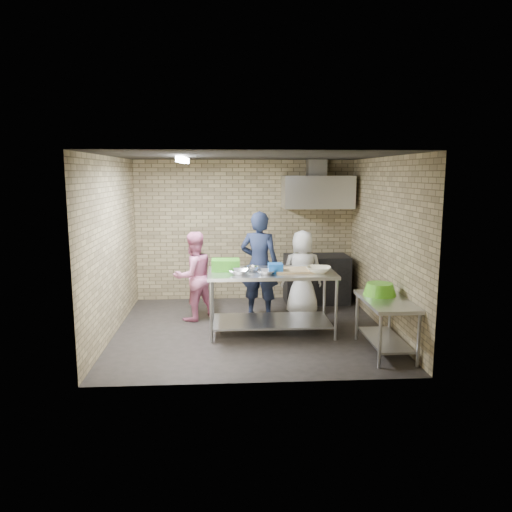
{
  "coord_description": "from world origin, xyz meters",
  "views": [
    {
      "loc": [
        -0.39,
        -7.48,
        2.44
      ],
      "look_at": [
        0.1,
        0.2,
        1.15
      ],
      "focal_mm": 34.56,
      "sensor_mm": 36.0,
      "label": 1
    }
  ],
  "objects_px": {
    "green_crate": "(226,265)",
    "man_navy": "(259,265)",
    "bottle_red": "(318,195)",
    "stove": "(316,279)",
    "prep_table": "(271,302)",
    "bottle_green": "(339,196)",
    "blue_tub": "(275,268)",
    "green_basin": "(380,289)",
    "woman_white": "(302,273)",
    "side_counter": "(385,326)",
    "woman_pink": "(194,276)"
  },
  "relations": [
    {
      "from": "green_crate",
      "to": "man_navy",
      "type": "height_order",
      "value": "man_navy"
    },
    {
      "from": "bottle_red",
      "to": "man_navy",
      "type": "xyz_separation_m",
      "value": [
        -1.21,
        -1.16,
        -1.12
      ]
    },
    {
      "from": "stove",
      "to": "man_navy",
      "type": "relative_size",
      "value": 0.66
    },
    {
      "from": "prep_table",
      "to": "stove",
      "type": "xyz_separation_m",
      "value": [
        1.03,
        1.78,
        -0.03
      ]
    },
    {
      "from": "prep_table",
      "to": "green_crate",
      "type": "relative_size",
      "value": 4.5
    },
    {
      "from": "bottle_green",
      "to": "man_navy",
      "type": "bearing_deg",
      "value": -144.11
    },
    {
      "from": "bottle_red",
      "to": "man_navy",
      "type": "relative_size",
      "value": 0.1
    },
    {
      "from": "blue_tub",
      "to": "green_basin",
      "type": "bearing_deg",
      "value": -23.59
    },
    {
      "from": "blue_tub",
      "to": "woman_white",
      "type": "xyz_separation_m",
      "value": [
        0.58,
        1.07,
        -0.3
      ]
    },
    {
      "from": "side_counter",
      "to": "woman_white",
      "type": "xyz_separation_m",
      "value": [
        -0.85,
        1.94,
        0.36
      ]
    },
    {
      "from": "woman_pink",
      "to": "woman_white",
      "type": "height_order",
      "value": "woman_pink"
    },
    {
      "from": "green_basin",
      "to": "blue_tub",
      "type": "bearing_deg",
      "value": 156.41
    },
    {
      "from": "green_crate",
      "to": "bottle_green",
      "type": "relative_size",
      "value": 2.86
    },
    {
      "from": "blue_tub",
      "to": "bottle_green",
      "type": "distance_m",
      "value": 2.74
    },
    {
      "from": "blue_tub",
      "to": "woman_white",
      "type": "height_order",
      "value": "woman_white"
    },
    {
      "from": "woman_pink",
      "to": "green_basin",
      "type": "bearing_deg",
      "value": 117.63
    },
    {
      "from": "prep_table",
      "to": "green_crate",
      "type": "distance_m",
      "value": 0.91
    },
    {
      "from": "side_counter",
      "to": "bottle_red",
      "type": "height_order",
      "value": "bottle_red"
    },
    {
      "from": "prep_table",
      "to": "woman_pink",
      "type": "distance_m",
      "value": 1.48
    },
    {
      "from": "prep_table",
      "to": "stove",
      "type": "relative_size",
      "value": 1.61
    },
    {
      "from": "prep_table",
      "to": "side_counter",
      "type": "distance_m",
      "value": 1.78
    },
    {
      "from": "stove",
      "to": "blue_tub",
      "type": "height_order",
      "value": "blue_tub"
    },
    {
      "from": "prep_table",
      "to": "blue_tub",
      "type": "xyz_separation_m",
      "value": [
        0.05,
        -0.1,
        0.55
      ]
    },
    {
      "from": "stove",
      "to": "green_basin",
      "type": "height_order",
      "value": "green_basin"
    },
    {
      "from": "prep_table",
      "to": "blue_tub",
      "type": "relative_size",
      "value": 9.0
    },
    {
      "from": "blue_tub",
      "to": "man_navy",
      "type": "relative_size",
      "value": 0.12
    },
    {
      "from": "stove",
      "to": "bottle_green",
      "type": "distance_m",
      "value": 1.65
    },
    {
      "from": "stove",
      "to": "green_crate",
      "type": "relative_size",
      "value": 2.8
    },
    {
      "from": "stove",
      "to": "bottle_red",
      "type": "height_order",
      "value": "bottle_red"
    },
    {
      "from": "side_counter",
      "to": "man_navy",
      "type": "distance_m",
      "value": 2.49
    },
    {
      "from": "prep_table",
      "to": "bottle_green",
      "type": "distance_m",
      "value": 2.94
    },
    {
      "from": "man_navy",
      "to": "woman_pink",
      "type": "distance_m",
      "value": 1.13
    },
    {
      "from": "man_navy",
      "to": "woman_pink",
      "type": "bearing_deg",
      "value": 23.91
    },
    {
      "from": "man_navy",
      "to": "woman_pink",
      "type": "relative_size",
      "value": 1.22
    },
    {
      "from": "prep_table",
      "to": "stove",
      "type": "distance_m",
      "value": 2.06
    },
    {
      "from": "green_crate",
      "to": "woman_pink",
      "type": "xyz_separation_m",
      "value": [
        -0.54,
        0.65,
        -0.31
      ]
    },
    {
      "from": "green_basin",
      "to": "man_navy",
      "type": "xyz_separation_m",
      "value": [
        -1.59,
        1.58,
        0.08
      ]
    },
    {
      "from": "blue_tub",
      "to": "bottle_green",
      "type": "relative_size",
      "value": 1.43
    },
    {
      "from": "man_navy",
      "to": "woman_white",
      "type": "height_order",
      "value": "man_navy"
    },
    {
      "from": "stove",
      "to": "woman_white",
      "type": "bearing_deg",
      "value": -116.4
    },
    {
      "from": "side_counter",
      "to": "bottle_green",
      "type": "distance_m",
      "value": 3.41
    },
    {
      "from": "bottle_green",
      "to": "woman_pink",
      "type": "distance_m",
      "value": 3.25
    },
    {
      "from": "stove",
      "to": "man_navy",
      "type": "distance_m",
      "value": 1.55
    },
    {
      "from": "prep_table",
      "to": "woman_white",
      "type": "distance_m",
      "value": 1.19
    },
    {
      "from": "bottle_red",
      "to": "woman_pink",
      "type": "xyz_separation_m",
      "value": [
        -2.32,
        -1.26,
        -1.28
      ]
    },
    {
      "from": "man_navy",
      "to": "side_counter",
      "type": "bearing_deg",
      "value": 150.53
    },
    {
      "from": "green_basin",
      "to": "side_counter",
      "type": "bearing_deg",
      "value": -85.43
    },
    {
      "from": "side_counter",
      "to": "man_navy",
      "type": "bearing_deg",
      "value": 131.39
    },
    {
      "from": "prep_table",
      "to": "bottle_red",
      "type": "height_order",
      "value": "bottle_red"
    },
    {
      "from": "bottle_green",
      "to": "woman_pink",
      "type": "bearing_deg",
      "value": -155.19
    }
  ]
}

